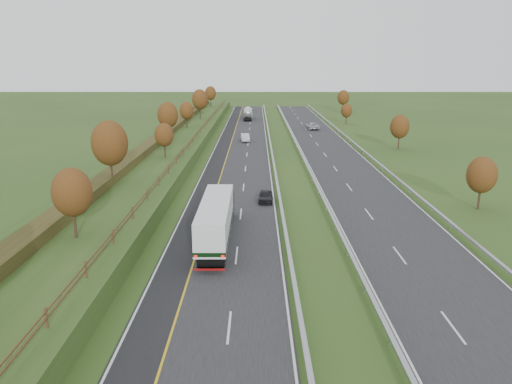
{
  "coord_description": "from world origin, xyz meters",
  "views": [
    {
      "loc": [
        2.95,
        -29.02,
        16.08
      ],
      "look_at": [
        2.91,
        24.21,
        2.2
      ],
      "focal_mm": 35.0,
      "sensor_mm": 36.0,
      "label": 1
    }
  ],
  "objects_px": {
    "road_tanker": "(248,113)",
    "car_oncoming": "(312,126)",
    "car_silver_mid": "(245,138)",
    "car_dark_near": "(266,196)",
    "car_small_far": "(249,109)",
    "box_lorry": "(217,217)"
  },
  "relations": [
    {
      "from": "box_lorry",
      "to": "car_silver_mid",
      "type": "bearing_deg",
      "value": 88.76
    },
    {
      "from": "car_silver_mid",
      "to": "car_small_far",
      "type": "distance_m",
      "value": 67.03
    },
    {
      "from": "car_dark_near",
      "to": "car_oncoming",
      "type": "bearing_deg",
      "value": 82.29
    },
    {
      "from": "car_small_far",
      "to": "car_silver_mid",
      "type": "bearing_deg",
      "value": -85.37
    },
    {
      "from": "road_tanker",
      "to": "car_small_far",
      "type": "distance_m",
      "value": 25.63
    },
    {
      "from": "car_oncoming",
      "to": "box_lorry",
      "type": "bearing_deg",
      "value": 72.03
    },
    {
      "from": "car_dark_near",
      "to": "car_silver_mid",
      "type": "height_order",
      "value": "car_silver_mid"
    },
    {
      "from": "car_oncoming",
      "to": "road_tanker",
      "type": "bearing_deg",
      "value": -58.83
    },
    {
      "from": "box_lorry",
      "to": "car_oncoming",
      "type": "height_order",
      "value": "box_lorry"
    },
    {
      "from": "road_tanker",
      "to": "car_oncoming",
      "type": "relative_size",
      "value": 1.95
    },
    {
      "from": "road_tanker",
      "to": "car_oncoming",
      "type": "bearing_deg",
      "value": -53.25
    },
    {
      "from": "box_lorry",
      "to": "car_small_far",
      "type": "height_order",
      "value": "box_lorry"
    },
    {
      "from": "box_lorry",
      "to": "car_dark_near",
      "type": "relative_size",
      "value": 4.02
    },
    {
      "from": "car_silver_mid",
      "to": "car_small_far",
      "type": "bearing_deg",
      "value": 84.97
    },
    {
      "from": "road_tanker",
      "to": "car_silver_mid",
      "type": "relative_size",
      "value": 2.29
    },
    {
      "from": "road_tanker",
      "to": "car_oncoming",
      "type": "distance_m",
      "value": 27.21
    },
    {
      "from": "box_lorry",
      "to": "car_oncoming",
      "type": "relative_size",
      "value": 2.82
    },
    {
      "from": "car_silver_mid",
      "to": "car_small_far",
      "type": "xyz_separation_m",
      "value": [
        -0.0,
        67.03,
        -0.07
      ]
    },
    {
      "from": "car_silver_mid",
      "to": "car_oncoming",
      "type": "bearing_deg",
      "value": 45.49
    },
    {
      "from": "box_lorry",
      "to": "road_tanker",
      "type": "height_order",
      "value": "box_lorry"
    },
    {
      "from": "road_tanker",
      "to": "car_oncoming",
      "type": "xyz_separation_m",
      "value": [
        16.27,
        -21.79,
        -1.02
      ]
    },
    {
      "from": "road_tanker",
      "to": "car_silver_mid",
      "type": "height_order",
      "value": "road_tanker"
    }
  ]
}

